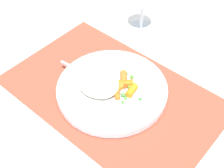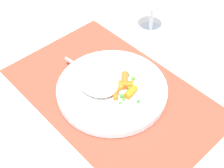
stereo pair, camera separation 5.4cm
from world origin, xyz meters
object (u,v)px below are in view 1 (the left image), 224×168
(plate, at_px, (112,90))
(rice_mound, at_px, (98,83))
(fork, at_px, (100,80))
(carrot_portion, at_px, (122,86))

(plate, distance_m, rice_mound, 0.04)
(fork, bearing_deg, carrot_portion, 18.37)
(plate, relative_size, fork, 1.34)
(plate, xyz_separation_m, fork, (-0.03, -0.00, 0.01))
(rice_mound, xyz_separation_m, carrot_portion, (0.05, 0.04, -0.01))
(fork, bearing_deg, plate, 8.08)
(plate, bearing_deg, fork, -171.92)
(plate, relative_size, rice_mound, 2.47)
(rice_mound, xyz_separation_m, fork, (-0.01, 0.02, -0.01))
(plate, distance_m, fork, 0.04)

